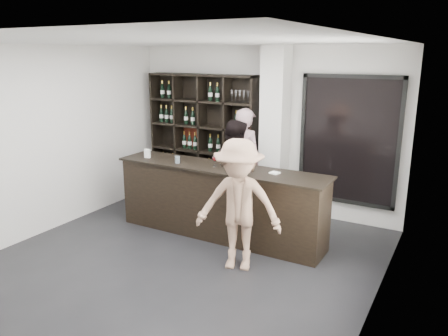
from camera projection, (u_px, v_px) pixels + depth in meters
The scene contains 12 objects.
floor at pixel (175, 266), 5.86m from camera, with size 5.00×5.50×0.01m, color black.
wine_shelf at pixel (203, 139), 8.26m from camera, with size 2.20×0.35×2.40m, color black, non-canonical shape.
structural_column at pixel (274, 133), 7.40m from camera, with size 0.40×0.40×2.90m, color silver.
glass_panel at pixel (349, 141), 7.03m from camera, with size 1.60×0.08×2.10m.
tasting_counter at pixel (220, 201), 6.71m from camera, with size 3.39×0.70×1.12m.
taster_pink at pixel (246, 161), 7.71m from camera, with size 0.68×0.45×1.86m, color #C99EA5.
taster_black at pixel (234, 171), 7.24m from camera, with size 0.84×0.66×1.73m, color black.
customer at pixel (239, 205), 5.62m from camera, with size 1.13×0.65×1.74m, color #9F7860.
wine_glass at pixel (215, 160), 6.57m from camera, with size 0.08×0.08×0.20m, color white, non-canonical shape.
spit_cup at pixel (177, 160), 6.76m from camera, with size 0.08×0.08×0.10m, color silver.
napkin_stack at pixel (275, 173), 6.18m from camera, with size 0.12×0.12×0.02m, color white.
card_stand at pixel (147, 154), 7.10m from camera, with size 0.09×0.05×0.14m, color white.
Camera 1 is at (3.20, -4.31, 2.77)m, focal length 35.00 mm.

